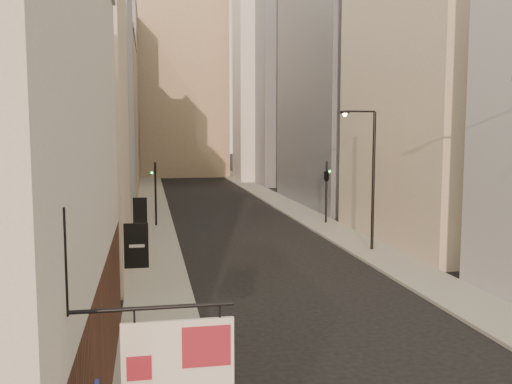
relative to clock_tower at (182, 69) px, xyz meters
name	(u,v)px	position (x,y,z in m)	size (l,w,h in m)	color
sidewalk_left	(152,201)	(-5.50, -37.00, -17.56)	(3.00, 140.00, 0.15)	gray
sidewalk_right	(274,199)	(7.50, -37.00, -17.56)	(3.00, 140.00, 0.15)	gray
left_bldg_beige	(45,119)	(-11.00, -66.00, -9.63)	(8.00, 12.00, 16.00)	tan
left_bldg_grey	(80,97)	(-11.00, -50.00, -7.63)	(8.00, 16.00, 20.00)	#A4A3A9
left_bldg_tan	(99,121)	(-11.00, -32.00, -9.13)	(8.00, 18.00, 17.00)	#9C8264
left_bldg_wingrid	(110,98)	(-11.00, -12.00, -5.63)	(8.00, 20.00, 24.00)	gray
right_bldg_beige	(439,91)	(13.00, -62.00, -7.63)	(8.00, 16.00, 20.00)	tan
right_bldg_wingrid	(339,74)	(13.00, -42.00, -4.63)	(8.00, 20.00, 26.00)	gray
highrise	(317,6)	(19.00, -14.00, 8.02)	(21.00, 23.00, 51.20)	gray
clock_tower	(182,69)	(0.00, 0.00, 0.00)	(14.00, 14.00, 44.90)	#9C8264
white_tower	(263,53)	(11.00, -14.00, 0.97)	(8.00, 8.00, 41.50)	silver
streetlamp_mid	(370,172)	(7.33, -64.44, -12.73)	(2.25, 0.25, 8.58)	black
traffic_light_left	(155,181)	(-5.33, -52.90, -14.04)	(0.55, 0.43, 5.00)	black
traffic_light_right	(327,175)	(7.93, -54.08, -13.69)	(0.75, 0.75, 5.00)	black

